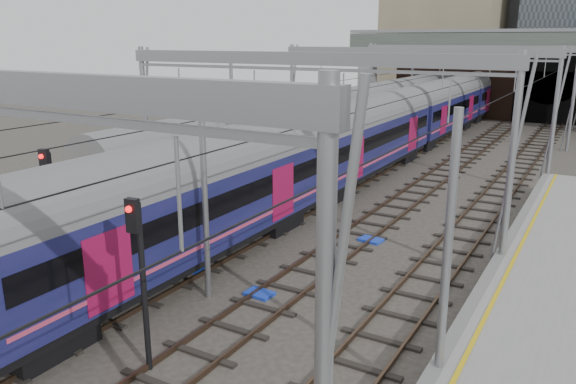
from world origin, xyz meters
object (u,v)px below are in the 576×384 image
Objects in this scene: train_main at (410,120)px; signal_near_centre at (140,264)px; relay_cabinet at (4,256)px; signal_near_left at (52,197)px; train_second at (350,120)px.

train_main reaches higher than signal_near_centre.
signal_near_centre is 9.62m from relay_cabinet.
signal_near_left is at bearing 151.33° from signal_near_centre.
signal_near_left reaches higher than signal_near_centre.
relay_cabinet is (-9.08, 2.14, -2.35)m from signal_near_centre.
signal_near_centre is at bearing -83.94° from train_main.
train_second reaches higher than signal_near_centre.
train_main is 28.32m from signal_near_left.
train_main is 55.59× the size of relay_cabinet.
train_main is at bearing 24.95° from train_second.
train_second is (-4.00, -1.86, -0.06)m from train_main.
train_main is 1.38× the size of train_second.
train_second is at bearing 75.24° from signal_near_left.
relay_cabinet is (-2.12, -0.71, -2.37)m from signal_near_left.
train_second is 10.66× the size of signal_near_centre.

